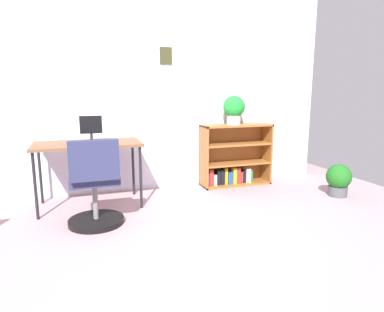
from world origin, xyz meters
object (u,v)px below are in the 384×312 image
Objects in this scene: monitor at (91,129)px; desk at (88,148)px; office_chair at (95,189)px; potted_plant_floor at (339,179)px; bookshelf_low at (234,158)px; keyboard at (87,143)px; potted_plant_on_shelf at (234,109)px.

desk is at bearing -134.13° from monitor.
desk is 0.68m from office_chair.
monitor is at bearing 166.94° from potted_plant_floor.
office_chair is 0.89× the size of bookshelf_low.
potted_plant_floor is (2.81, 0.02, -0.15)m from office_chair.
potted_plant_floor is at bearing -9.57° from keyboard.
desk is 2.98× the size of potted_plant_on_shelf.
desk is 0.14m from keyboard.
monitor reaches higher than office_chair.
desk is 3.38× the size of keyboard.
desk reaches higher than potted_plant_floor.
potted_plant_on_shelf is (1.79, 0.19, 0.17)m from monitor.
keyboard is 0.35× the size of bookshelf_low.
office_chair is at bearing -153.71° from bookshelf_low.
potted_plant_on_shelf reaches higher than office_chair.
potted_plant_on_shelf is (1.84, 0.24, 0.37)m from desk.
desk is 2.87× the size of potted_plant_floor.
bookshelf_low is (1.85, 0.91, 0.00)m from office_chair.
desk is 3.94× the size of monitor.
keyboard is at bearing -168.94° from potted_plant_on_shelf.
keyboard is (-0.00, -0.12, 0.06)m from desk.
potted_plant_on_shelf is at bearing 11.06° from keyboard.
bookshelf_low reaches higher than potted_plant_floor.
keyboard is 0.88× the size of potted_plant_on_shelf.
monitor reaches higher than potted_plant_floor.
desk is 1.32× the size of office_chair.
bookshelf_low is at bearing 8.95° from desk.
bookshelf_low is at bearing 7.71° from monitor.
office_chair is at bearing -86.63° from keyboard.
desk is 0.21m from monitor.
monitor reaches higher than desk.
monitor is 0.83m from office_chair.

